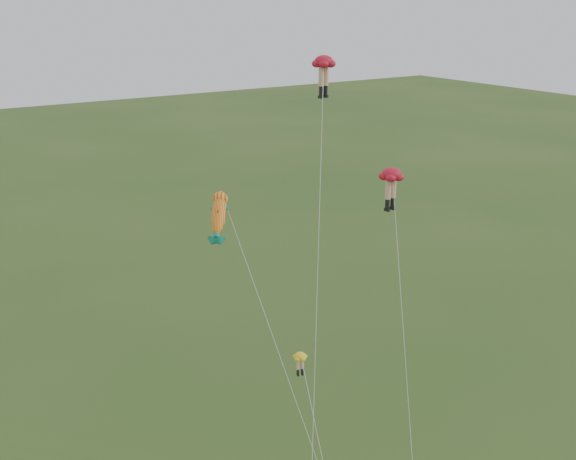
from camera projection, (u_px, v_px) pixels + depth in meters
legs_kite_red_high at (324, 73)px, 35.49m from camera, size 6.98×8.91×22.42m
legs_kite_red_mid at (392, 181)px, 37.38m from camera, size 5.12×8.87×16.10m
legs_kite_yellow at (303, 373)px, 32.45m from camera, size 1.51×5.75×8.42m
fish_kite at (220, 214)px, 35.76m from camera, size 3.01×10.04×15.36m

